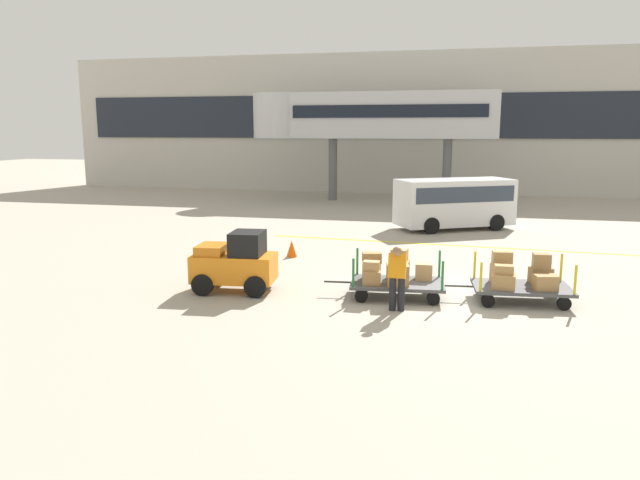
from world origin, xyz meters
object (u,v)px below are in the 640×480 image
Objects in this scene: baggage_tug at (235,263)px; baggage_cart_lead at (393,275)px; baggage_handler at (397,275)px; baggage_cart_middle at (520,279)px; safety_cone_near at (292,249)px; shuttle_van at (455,200)px.

baggage_tug is 0.72× the size of baggage_cart_lead.
baggage_tug is 1.40× the size of baggage_handler.
baggage_cart_middle is 1.95× the size of baggage_handler.
baggage_tug reaches higher than safety_cone_near.
baggage_cart_middle is at bearing 5.19° from baggage_cart_lead.
safety_cone_near is (-5.11, -7.06, -0.96)m from shuttle_van.
baggage_handler is at bearing -11.03° from baggage_tug.
baggage_cart_lead is 1.00× the size of baggage_cart_middle.
baggage_handler reaches higher than baggage_cart_lead.
shuttle_van is at bearing 54.08° from safety_cone_near.
baggage_tug is 7.13m from baggage_cart_middle.
baggage_cart_middle is at bearing 28.27° from baggage_handler.
baggage_cart_lead is 5.55× the size of safety_cone_near.
baggage_cart_middle is 0.60× the size of shuttle_van.
baggage_cart_lead is at bearing -174.81° from baggage_cart_middle.
baggage_handler is (4.26, -0.83, 0.11)m from baggage_tug.
baggage_handler is 12.42m from shuttle_van.
baggage_cart_middle is at bearing -80.88° from shuttle_van.
shuttle_van is at bearing 84.95° from baggage_handler.
shuttle_van reaches higher than baggage_tug.
shuttle_van is (1.09, 12.37, 0.37)m from baggage_handler.
baggage_tug reaches higher than baggage_cart_lead.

